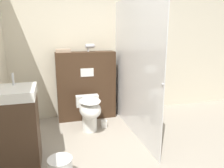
# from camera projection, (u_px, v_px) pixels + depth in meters

# --- Properties ---
(wall_back) EXTENTS (8.00, 0.06, 2.50)m
(wall_back) POSITION_uv_depth(u_px,v_px,m) (88.00, 47.00, 3.90)
(wall_back) COLOR beige
(wall_back) RESTS_ON ground_plane
(partition_panel) EXTENTS (1.01, 0.27, 1.19)m
(partition_panel) POSITION_uv_depth(u_px,v_px,m) (86.00, 86.00, 3.84)
(partition_panel) COLOR #3D2819
(partition_panel) RESTS_ON ground_plane
(shower_glass) EXTENTS (0.04, 1.83, 2.02)m
(shower_glass) POSITION_uv_depth(u_px,v_px,m) (134.00, 68.00, 3.21)
(shower_glass) COLOR silver
(shower_glass) RESTS_ON ground_plane
(toilet) EXTENTS (0.36, 0.54, 0.53)m
(toilet) POSITION_uv_depth(u_px,v_px,m) (90.00, 111.00, 3.36)
(toilet) COLOR white
(toilet) RESTS_ON ground_plane
(sink_vanity) EXTENTS (0.48, 0.50, 1.08)m
(sink_vanity) POSITION_uv_depth(u_px,v_px,m) (16.00, 129.00, 2.44)
(sink_vanity) COLOR #473323
(sink_vanity) RESTS_ON ground_plane
(hair_drier) EXTENTS (0.17, 0.08, 0.13)m
(hair_drier) POSITION_uv_depth(u_px,v_px,m) (90.00, 46.00, 3.71)
(hair_drier) COLOR #B7B7BC
(hair_drier) RESTS_ON partition_panel
(folded_towel) EXTENTS (0.24, 0.13, 0.05)m
(folded_towel) POSITION_uv_depth(u_px,v_px,m) (63.00, 51.00, 3.62)
(folded_towel) COLOR tan
(folded_towel) RESTS_ON partition_panel
(spare_toilet_roll) EXTENTS (0.10, 0.10, 0.11)m
(spare_toilet_roll) POSITION_uv_depth(u_px,v_px,m) (104.00, 124.00, 3.58)
(spare_toilet_roll) COLOR white
(spare_toilet_roll) RESTS_ON ground_plane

